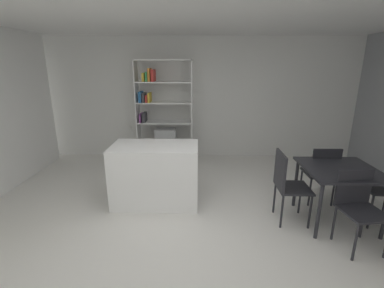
# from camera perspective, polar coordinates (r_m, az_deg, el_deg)

# --- Properties ---
(ground_plane) EXTENTS (10.06, 10.06, 0.00)m
(ground_plane) POSITION_cam_1_polar(r_m,az_deg,el_deg) (3.50, -1.67, -18.70)
(ground_plane) COLOR silver
(back_partition) EXTENTS (7.30, 0.06, 2.61)m
(back_partition) POSITION_cam_1_polar(r_m,az_deg,el_deg) (6.00, -0.27, 9.58)
(back_partition) COLOR silver
(back_partition) RESTS_ON ground_plane
(kitchen_island) EXTENTS (1.25, 0.71, 0.90)m
(kitchen_island) POSITION_cam_1_polar(r_m,az_deg,el_deg) (4.08, -7.69, -6.31)
(kitchen_island) COLOR white
(kitchen_island) RESTS_ON ground_plane
(open_bookshelf) EXTENTS (1.16, 0.37, 2.12)m
(open_bookshelf) POSITION_cam_1_polar(r_m,az_deg,el_deg) (5.71, -6.56, 5.60)
(open_bookshelf) COLOR white
(open_bookshelf) RESTS_ON ground_plane
(dining_table) EXTENTS (0.90, 0.91, 0.75)m
(dining_table) POSITION_cam_1_polar(r_m,az_deg,el_deg) (3.95, 28.82, -5.68)
(dining_table) COLOR #232328
(dining_table) RESTS_ON ground_plane
(dining_chair_near) EXTENTS (0.48, 0.48, 0.88)m
(dining_chair_near) POSITION_cam_1_polar(r_m,az_deg,el_deg) (3.61, 31.78, -10.47)
(dining_chair_near) COLOR #232328
(dining_chair_near) RESTS_ON ground_plane
(dining_chair_far) EXTENTS (0.40, 0.41, 0.89)m
(dining_chair_far) POSITION_cam_1_polar(r_m,az_deg,el_deg) (4.39, 25.79, -5.06)
(dining_chair_far) COLOR #232328
(dining_chair_far) RESTS_ON ground_plane
(dining_chair_island_side) EXTENTS (0.42, 0.44, 0.95)m
(dining_chair_island_side) POSITION_cam_1_polar(r_m,az_deg,el_deg) (3.72, 19.39, -7.42)
(dining_chair_island_side) COLOR #232328
(dining_chair_island_side) RESTS_ON ground_plane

